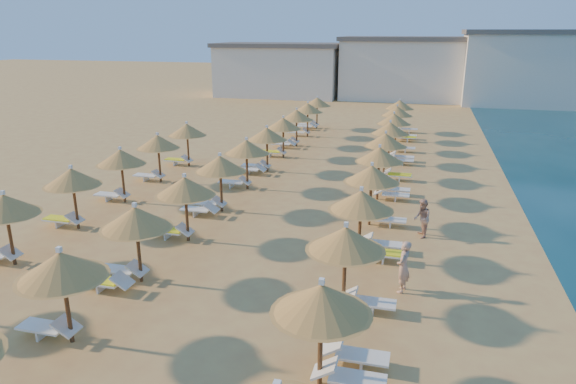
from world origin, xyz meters
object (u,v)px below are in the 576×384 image
(parasol_row_west, at_px, (234,156))
(beachgoer_a, at_px, (403,267))
(parasol_row_east, at_px, (376,165))
(beachgoer_b, at_px, (422,218))

(parasol_row_west, distance_m, beachgoer_a, 11.41)
(parasol_row_east, distance_m, beachgoer_b, 3.72)
(parasol_row_east, bearing_deg, beachgoer_b, -50.60)
(parasol_row_west, distance_m, beachgoer_b, 9.49)
(parasol_row_east, height_order, beachgoer_b, parasol_row_east)
(beachgoer_a, bearing_deg, parasol_row_east, -156.54)
(parasol_row_east, relative_size, beachgoer_b, 26.47)
(beachgoer_b, bearing_deg, beachgoer_a, -17.76)
(parasol_row_west, relative_size, beachgoer_a, 24.26)
(parasol_row_west, bearing_deg, beachgoer_a, -41.54)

